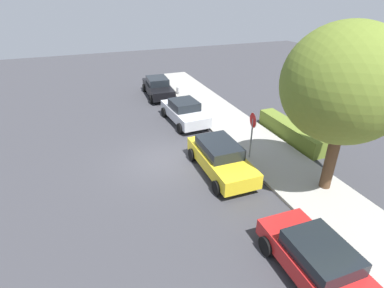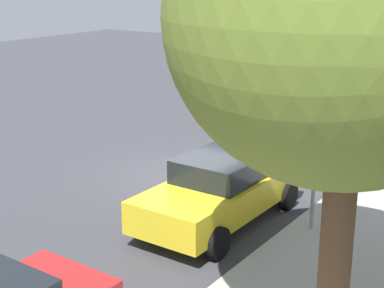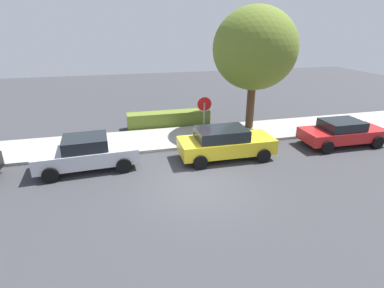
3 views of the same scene
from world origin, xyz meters
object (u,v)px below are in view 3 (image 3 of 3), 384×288
object	(u,v)px
parked_car_yellow	(225,143)
street_tree_near_corner	(255,49)
parked_car_silver	(87,153)
parked_car_red	(342,132)
stop_sign	(204,112)

from	to	relation	value
parked_car_yellow	street_tree_near_corner	size ratio (longest dim) A/B	0.64
parked_car_silver	parked_car_red	distance (m)	12.58
stop_sign	parked_car_red	world-z (taller)	stop_sign
parked_car_yellow	parked_car_red	xyz separation A→B (m)	(6.44, 0.10, -0.07)
street_tree_near_corner	parked_car_red	bearing A→B (deg)	-42.43
parked_car_red	street_tree_near_corner	world-z (taller)	street_tree_near_corner
parked_car_yellow	parked_car_silver	xyz separation A→B (m)	(-6.13, 0.41, -0.03)
parked_car_red	street_tree_near_corner	bearing A→B (deg)	137.57
parked_car_silver	street_tree_near_corner	distance (m)	10.20
parked_car_yellow	street_tree_near_corner	world-z (taller)	street_tree_near_corner
stop_sign	parked_car_red	bearing A→B (deg)	-14.40
parked_car_yellow	parked_car_silver	bearing A→B (deg)	176.20
parked_car_silver	stop_sign	bearing A→B (deg)	14.52
parked_car_silver	parked_car_yellow	bearing A→B (deg)	-3.80
stop_sign	parked_car_yellow	distance (m)	2.17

